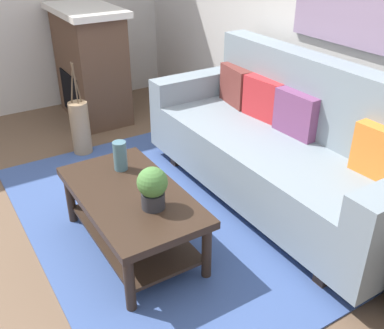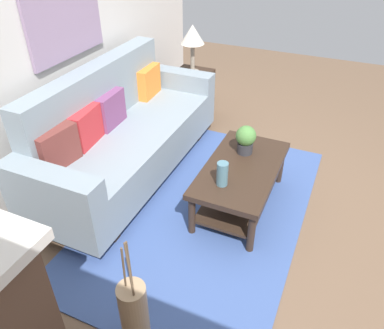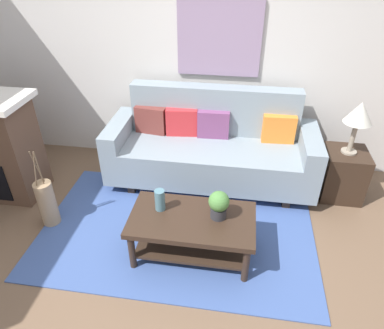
{
  "view_description": "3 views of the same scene",
  "coord_description": "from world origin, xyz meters",
  "views": [
    {
      "loc": [
        2.38,
        -0.68,
        1.92
      ],
      "look_at": [
        0.22,
        0.67,
        0.51
      ],
      "focal_mm": 41.68,
      "sensor_mm": 36.0,
      "label": 1
    },
    {
      "loc": [
        -2.38,
        -0.44,
        2.28
      ],
      "look_at": [
        0.0,
        0.62,
        0.46
      ],
      "focal_mm": 35.33,
      "sensor_mm": 36.0,
      "label": 2
    },
    {
      "loc": [
        0.54,
        -2.03,
        2.49
      ],
      "look_at": [
        0.12,
        0.72,
        0.66
      ],
      "focal_mm": 32.77,
      "sensor_mm": 36.0,
      "label": 3
    }
  ],
  "objects": [
    {
      "name": "wall_back",
      "position": [
        0.0,
        1.97,
        1.35
      ],
      "size": [
        5.26,
        0.1,
        2.7
      ],
      "primitive_type": "cube",
      "color": "silver",
      "rests_on": "ground_plane"
    },
    {
      "name": "potted_plant_tabletop",
      "position": [
        0.42,
        0.28,
        0.57
      ],
      "size": [
        0.18,
        0.18,
        0.26
      ],
      "color": "#2D2D33",
      "rests_on": "coffee_table"
    },
    {
      "name": "side_table",
      "position": [
        1.7,
        1.36,
        0.28
      ],
      "size": [
        0.44,
        0.44,
        0.56
      ],
      "primitive_type": "cube",
      "color": "#332319",
      "rests_on": "ground_plane"
    },
    {
      "name": "throw_pillow_orange",
      "position": [
        0.97,
        1.56,
        0.68
      ],
      "size": [
        0.37,
        0.14,
        0.32
      ],
      "primitive_type": "cube",
      "rotation": [
        0.0,
        0.0,
        0.06
      ],
      "color": "orange",
      "rests_on": "couch"
    },
    {
      "name": "tabletop_vase",
      "position": [
        -0.11,
        0.31,
        0.53
      ],
      "size": [
        0.09,
        0.09,
        0.2
      ],
      "primitive_type": "cylinder",
      "color": "slate",
      "rests_on": "coffee_table"
    },
    {
      "name": "area_rug",
      "position": [
        0.0,
        0.5,
        0.01
      ],
      "size": [
        2.69,
        1.7,
        0.01
      ],
      "primitive_type": "cube",
      "color": "#3D5693",
      "rests_on": "ground_plane"
    },
    {
      "name": "floor_vase_branch_b",
      "position": [
        -1.31,
        0.44,
        0.68
      ],
      "size": [
        0.05,
        0.05,
        0.36
      ],
      "primitive_type": "cylinder",
      "rotation": [
        0.11,
        -0.1,
        0.0
      ],
      "color": "brown",
      "rests_on": "floor_vase"
    },
    {
      "name": "throw_pillow_crimson",
      "position": [
        -0.13,
        1.56,
        0.68
      ],
      "size": [
        0.37,
        0.16,
        0.32
      ],
      "primitive_type": "cube",
      "rotation": [
        0.0,
        0.0,
        0.11
      ],
      "color": "red",
      "rests_on": "couch"
    },
    {
      "name": "floor_vase",
      "position": [
        -1.3,
        0.42,
        0.25
      ],
      "size": [
        0.17,
        0.17,
        0.5
      ],
      "primitive_type": "cylinder",
      "color": "tan",
      "rests_on": "ground_plane"
    },
    {
      "name": "couch",
      "position": [
        0.24,
        1.43,
        0.43
      ],
      "size": [
        2.33,
        0.84,
        1.08
      ],
      "color": "gray",
      "rests_on": "ground_plane"
    },
    {
      "name": "coffee_table",
      "position": [
        0.19,
        0.23,
        0.31
      ],
      "size": [
        1.1,
        0.6,
        0.43
      ],
      "color": "#332319",
      "rests_on": "ground_plane"
    },
    {
      "name": "floor_vase_branch_c",
      "position": [
        -1.31,
        0.4,
        0.68
      ],
      "size": [
        0.05,
        0.05,
        0.36
      ],
      "primitive_type": "cylinder",
      "rotation": [
        -0.12,
        0.1,
        0.0
      ],
      "color": "brown",
      "rests_on": "floor_vase"
    },
    {
      "name": "framed_painting",
      "position": [
        0.24,
        1.9,
        1.55
      ],
      "size": [
        0.92,
        0.03,
        0.81
      ],
      "primitive_type": "cube",
      "color": "gray"
    },
    {
      "name": "table_lamp",
      "position": [
        1.7,
        1.36,
        0.99
      ],
      "size": [
        0.28,
        0.28,
        0.57
      ],
      "color": "gray",
      "rests_on": "side_table"
    },
    {
      "name": "throw_pillow_plum",
      "position": [
        0.24,
        1.56,
        0.68
      ],
      "size": [
        0.36,
        0.14,
        0.32
      ],
      "primitive_type": "cube",
      "rotation": [
        0.0,
        0.0,
        0.04
      ],
      "color": "#7A4270",
      "rests_on": "couch"
    },
    {
      "name": "floor_vase_branch_a",
      "position": [
        -1.28,
        0.42,
        0.68
      ],
      "size": [
        0.02,
        0.02,
        0.36
      ],
      "primitive_type": "cylinder",
      "rotation": [
        0.01,
        -0.02,
        0.0
      ],
      "color": "brown",
      "rests_on": "floor_vase"
    },
    {
      "name": "throw_pillow_maroon",
      "position": [
        -0.5,
        1.56,
        0.68
      ],
      "size": [
        0.37,
        0.17,
        0.32
      ],
      "primitive_type": "cube",
      "rotation": [
        0.0,
        0.0,
        -0.14
      ],
      "color": "brown",
      "rests_on": "couch"
    },
    {
      "name": "ground_plane",
      "position": [
        0.0,
        0.0,
        0.0
      ],
      "size": [
        9.26,
        9.26,
        0.0
      ],
      "primitive_type": "plane",
      "color": "brown"
    }
  ]
}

